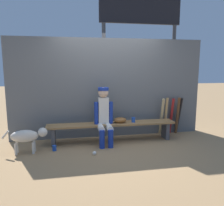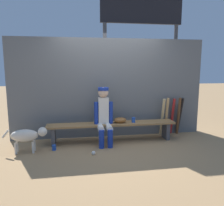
{
  "view_description": "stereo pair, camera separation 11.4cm",
  "coord_description": "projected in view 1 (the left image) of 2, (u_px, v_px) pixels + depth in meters",
  "views": [
    {
      "loc": [
        -0.9,
        -4.79,
        1.68
      ],
      "look_at": [
        0.0,
        0.0,
        0.87
      ],
      "focal_mm": 36.35,
      "sensor_mm": 36.0,
      "label": 1
    },
    {
      "loc": [
        -0.78,
        -4.81,
        1.68
      ],
      "look_at": [
        0.0,
        0.0,
        0.87
      ],
      "focal_mm": 36.35,
      "sensor_mm": 36.0,
      "label": 2
    }
  ],
  "objects": [
    {
      "name": "ground_plane",
      "position": [
        112.0,
        141.0,
        5.08
      ],
      "size": [
        30.0,
        30.0,
        0.0
      ],
      "primitive_type": "plane",
      "color": "#9E7A51"
    },
    {
      "name": "chainlink_fence",
      "position": [
        109.0,
        89.0,
        5.29
      ],
      "size": [
        4.54,
        0.03,
        2.29
      ],
      "primitive_type": "cube",
      "color": "#595E63",
      "rests_on": "ground_plane"
    },
    {
      "name": "dugout_bench",
      "position": [
        112.0,
        127.0,
        5.02
      ],
      "size": [
        2.84,
        0.36,
        0.42
      ],
      "color": "olive",
      "rests_on": "ground_plane"
    },
    {
      "name": "player_seated",
      "position": [
        104.0,
        114.0,
        4.84
      ],
      "size": [
        0.41,
        0.55,
        1.22
      ],
      "color": "silver",
      "rests_on": "ground_plane"
    },
    {
      "name": "baseball_glove",
      "position": [
        120.0,
        120.0,
        5.03
      ],
      "size": [
        0.28,
        0.2,
        0.12
      ],
      "primitive_type": "ellipsoid",
      "color": "brown",
      "rests_on": "dugout_bench"
    },
    {
      "name": "bat_wood_natural",
      "position": [
        162.0,
        116.0,
        5.5
      ],
      "size": [
        0.09,
        0.28,
        0.91
      ],
      "primitive_type": "cylinder",
      "rotation": [
        0.24,
        0.0,
        -0.08
      ],
      "color": "tan",
      "rests_on": "ground_plane"
    },
    {
      "name": "bat_wood_tan",
      "position": [
        166.0,
        116.0,
        5.52
      ],
      "size": [
        0.09,
        0.17,
        0.92
      ],
      "primitive_type": "cylinder",
      "rotation": [
        0.1,
        0.0,
        0.15
      ],
      "color": "tan",
      "rests_on": "ground_plane"
    },
    {
      "name": "bat_aluminum_red",
      "position": [
        171.0,
        116.0,
        5.6
      ],
      "size": [
        0.08,
        0.2,
        0.89
      ],
      "primitive_type": "cylinder",
      "rotation": [
        0.15,
        0.0,
        0.07
      ],
      "color": "#B22323",
      "rests_on": "ground_plane"
    },
    {
      "name": "bat_wood_dark",
      "position": [
        177.0,
        116.0,
        5.57
      ],
      "size": [
        0.09,
        0.22,
        0.92
      ],
      "primitive_type": "cylinder",
      "rotation": [
        0.16,
        0.0,
        -0.14
      ],
      "color": "brown",
      "rests_on": "ground_plane"
    },
    {
      "name": "bat_aluminum_black",
      "position": [
        179.0,
        115.0,
        5.62
      ],
      "size": [
        0.1,
        0.26,
        0.91
      ],
      "primitive_type": "cylinder",
      "rotation": [
        0.21,
        0.0,
        0.16
      ],
      "color": "black",
      "rests_on": "ground_plane"
    },
    {
      "name": "baseball",
      "position": [
        94.0,
        153.0,
        4.3
      ],
      "size": [
        0.07,
        0.07,
        0.07
      ],
      "primitive_type": "sphere",
      "color": "white",
      "rests_on": "ground_plane"
    },
    {
      "name": "cup_on_ground",
      "position": [
        54.0,
        148.0,
        4.51
      ],
      "size": [
        0.08,
        0.08,
        0.11
      ],
      "primitive_type": "cylinder",
      "color": "#1E47AD",
      "rests_on": "ground_plane"
    },
    {
      "name": "cup_on_bench",
      "position": [
        133.0,
        120.0,
        5.07
      ],
      "size": [
        0.08,
        0.08,
        0.11
      ],
      "primitive_type": "cylinder",
      "color": "#1E47AD",
      "rests_on": "dugout_bench"
    },
    {
      "name": "scoreboard",
      "position": [
        142.0,
        24.0,
        5.98
      ],
      "size": [
        2.46,
        0.27,
        3.87
      ],
      "color": "#3F3F42",
      "rests_on": "ground_plane"
    },
    {
      "name": "dog",
      "position": [
        28.0,
        136.0,
        4.35
      ],
      "size": [
        0.84,
        0.2,
        0.49
      ],
      "color": "beige",
      "rests_on": "ground_plane"
    }
  ]
}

